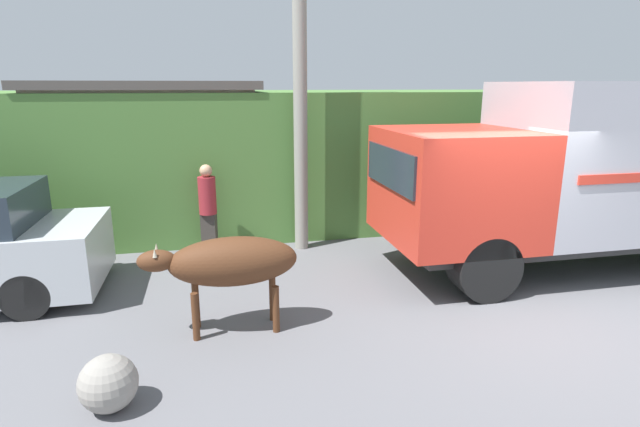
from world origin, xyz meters
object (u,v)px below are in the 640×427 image
Objects in this scene: pedestrian_on_hill at (208,205)px; roadside_rock at (108,383)px; utility_pole at (300,64)px; brown_cow at (230,263)px; cargo_truck at (601,168)px.

pedestrian_on_hill reaches higher than roadside_rock.
utility_pole reaches higher than roadside_rock.
brown_cow is at bearing 110.26° from pedestrian_on_hill.
roadside_rock is at bearing 93.07° from pedestrian_on_hill.
cargo_truck is 6.97m from pedestrian_on_hill.
utility_pole is at bearing 74.41° from brown_cow.
utility_pole is 6.27m from roadside_rock.
utility_pole reaches higher than cargo_truck.
brown_cow is 1.15× the size of pedestrian_on_hill.
brown_cow is 4.36m from utility_pole.
roadside_rock is at bearing -160.69° from cargo_truck.
brown_cow is at bearing 48.34° from roadside_rock.
cargo_truck is 5.55m from utility_pole.
utility_pole is at bearing 59.01° from roadside_rock.
utility_pole is at bearing -163.55° from pedestrian_on_hill.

